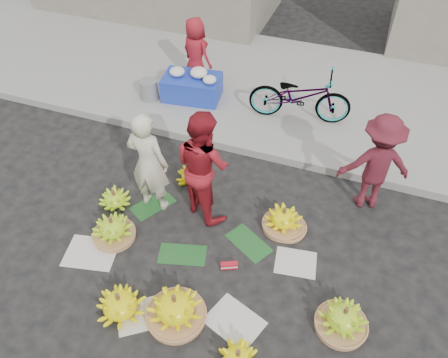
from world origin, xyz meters
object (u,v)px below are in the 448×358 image
(banana_bunch_4, at_px, (343,319))
(vendor_cream, at_px, (148,163))
(banana_bunch_0, at_px, (113,229))
(bicycle, at_px, (300,96))
(flower_table, at_px, (192,86))

(banana_bunch_4, relative_size, vendor_cream, 0.41)
(banana_bunch_0, height_order, bicycle, bicycle)
(vendor_cream, bearing_deg, banana_bunch_0, 73.62)
(vendor_cream, height_order, flower_table, vendor_cream)
(banana_bunch_4, xyz_separation_m, flower_table, (-3.51, 3.79, 0.20))
(banana_bunch_0, distance_m, flower_table, 3.53)
(banana_bunch_0, bearing_deg, flower_table, 94.29)
(banana_bunch_0, bearing_deg, vendor_cream, 72.90)
(banana_bunch_0, distance_m, banana_bunch_4, 3.25)
(banana_bunch_0, xyz_separation_m, banana_bunch_4, (3.24, -0.28, 0.01))
(banana_bunch_0, height_order, flower_table, flower_table)
(banana_bunch_4, bearing_deg, banana_bunch_0, 175.04)
(vendor_cream, xyz_separation_m, bicycle, (1.58, 2.75, -0.23))
(vendor_cream, distance_m, bicycle, 3.18)
(banana_bunch_4, xyz_separation_m, vendor_cream, (-3.00, 1.07, 0.65))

